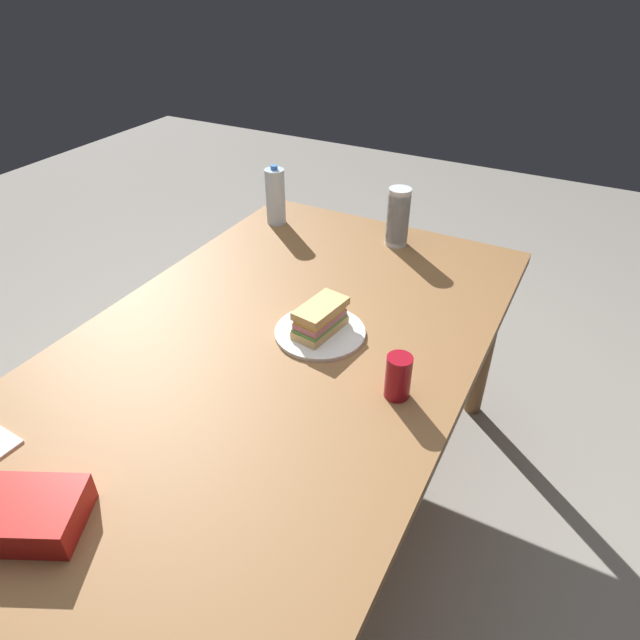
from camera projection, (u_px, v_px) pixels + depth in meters
The scene contains 8 objects.
ground_plane at pixel (282, 508), 2.02m from camera, with size 8.00×8.00×0.00m, color gray.
dining_table at pixel (273, 364), 1.63m from camera, with size 1.84×1.12×0.76m.
paper_plate at pixel (320, 332), 1.62m from camera, with size 0.27×0.27×0.01m, color white.
sandwich at pixel (320, 318), 1.60m from camera, with size 0.19×0.12×0.08m.
soda_can_red at pixel (398, 377), 1.37m from camera, with size 0.07×0.07×0.12m, color maroon.
chip_bag at pixel (23, 514), 1.08m from camera, with size 0.23×0.15×0.07m, color red.
water_bottle_tall at pixel (275, 196), 2.20m from camera, with size 0.08×0.08×0.24m.
plastic_cup_stack at pixel (398, 217), 2.04m from camera, with size 0.08×0.08×0.22m.
Camera 1 is at (-1.05, -0.72, 1.73)m, focal length 30.86 mm.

